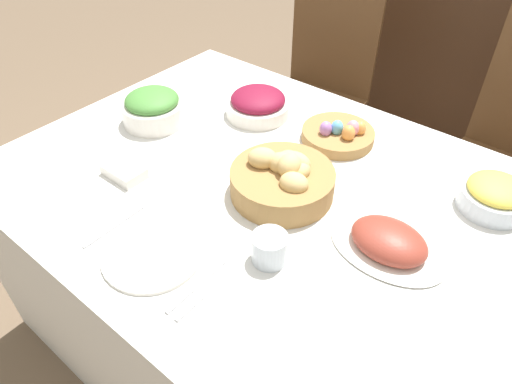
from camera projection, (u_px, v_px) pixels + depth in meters
ground_plane at (266, 332)px, 1.73m from camera, size 12.00×12.00×0.00m
dining_table at (268, 270)px, 1.49m from camera, size 1.51×1.11×0.72m
chair_far_left at (319, 84)px, 2.11m from camera, size 0.46×0.46×1.01m
sideboard at (471, 69)px, 2.33m from camera, size 1.44×0.44×0.98m
bread_basket at (283, 179)px, 1.20m from camera, size 0.28×0.28×0.13m
egg_basket at (339, 134)px, 1.41m from camera, size 0.22×0.22×0.08m
ham_platter at (388, 242)px, 1.06m from camera, size 0.28×0.20×0.07m
beet_salad_bowl at (258, 104)px, 1.51m from camera, size 0.21×0.21×0.09m
pineapple_bowl at (495, 195)px, 1.16m from camera, size 0.17×0.17×0.09m
green_salad_bowl at (153, 108)px, 1.47m from camera, size 0.20×0.20×0.11m
dinner_plate at (153, 253)px, 1.06m from camera, size 0.24×0.24×0.01m
fork at (114, 226)px, 1.13m from camera, size 0.01×0.18×0.00m
knife at (197, 285)px, 0.99m from camera, size 0.01×0.18×0.00m
spoon at (207, 293)px, 0.98m from camera, size 0.01×0.18×0.00m
drinking_cup at (270, 248)px, 1.03m from camera, size 0.08×0.08×0.07m
butter_dish at (124, 171)px, 1.28m from camera, size 0.12×0.08×0.03m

